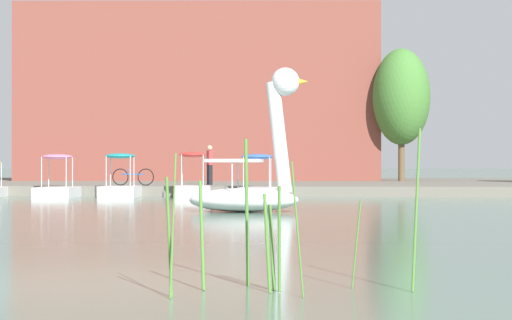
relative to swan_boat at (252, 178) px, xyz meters
The scene contains 13 objects.
ground_plane 14.98m from the swan_boat, 91.04° to the right, with size 666.98×666.98×0.00m, color #567060.
shore_bank_far 23.90m from the swan_boat, 90.65° to the left, with size 118.09×24.38×0.39m, color #6B665B.
swan_boat is the anchor object (origin of this frame).
pedal_boat_blue 10.64m from the swan_boat, 93.90° to the left, with size 1.44×2.33×1.62m.
pedal_boat_red 10.69m from the swan_boat, 106.80° to the left, with size 1.60×2.51×1.69m.
pedal_boat_teal 12.19m from the swan_boat, 118.91° to the left, with size 1.45×2.17×1.65m.
pedal_boat_pink 13.30m from the swan_boat, 128.28° to the left, with size 1.51×2.43×1.62m.
tree_broadleaf_behind_dock 25.59m from the swan_boat, 77.33° to the left, with size 3.10×3.75×6.80m.
person_on_path 14.74m from the swan_boat, 101.75° to the left, with size 0.28×0.29×1.64m.
bicycle_parked 14.21m from the swan_boat, 114.48° to the left, with size 1.73×0.23×0.69m.
parked_van 26.94m from the swan_boat, 94.01° to the left, with size 4.63×2.51×1.93m.
apartment_block 31.39m from the swan_boat, 100.13° to the left, with size 19.12×12.86×9.34m, color brown.
reed_clump_foreground 15.44m from the swan_boat, 84.61° to the right, with size 2.37×1.04×1.56m.
Camera 1 is at (2.38, -9.47, 1.20)m, focal length 66.73 mm.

